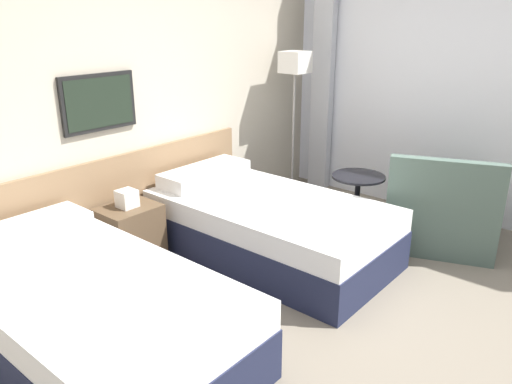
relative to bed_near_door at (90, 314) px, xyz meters
name	(u,v)px	position (x,y,z in m)	size (l,w,h in m)	color
ground_plane	(349,307)	(1.43, -0.95, -0.26)	(16.00, 16.00, 0.00)	slate
wall_headboard	(151,95)	(1.39, 1.05, 1.03)	(10.00, 0.10, 2.70)	#B7AD99
wall_window	(495,84)	(3.61, -1.11, 1.08)	(0.21, 4.47, 2.70)	white
bed_near_door	(90,314)	(0.00, 0.00, 0.00)	(1.09, 2.00, 0.63)	#1E233D
bed_near_window	(268,226)	(1.70, 0.00, 0.00)	(1.09, 2.00, 0.63)	#1E233D
nightstand	(130,234)	(0.85, 0.76, 0.00)	(0.45, 0.38, 0.64)	brown
floor_lamp	(295,75)	(2.96, 0.67, 1.08)	(0.26, 0.26, 1.59)	#9E9993
side_table	(357,193)	(2.57, -0.35, 0.14)	(0.48, 0.48, 0.57)	black
armchair	(440,213)	(2.85, -1.03, 0.03)	(1.06, 1.12, 0.86)	#4C6056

